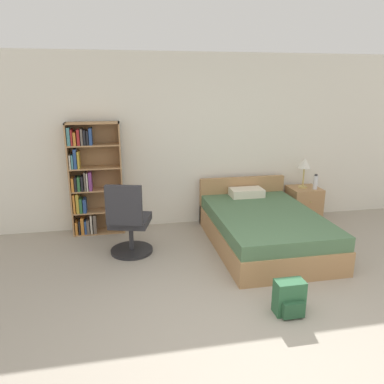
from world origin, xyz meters
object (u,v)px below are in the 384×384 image
(office_chair, at_px, (129,223))
(nightstand, at_px, (303,204))
(bookshelf, at_px, (90,180))
(bed, at_px, (263,227))
(backpack_green, at_px, (290,298))
(water_bottle, at_px, (315,182))
(table_lamp, at_px, (305,165))

(office_chair, xyz_separation_m, nightstand, (2.80, 0.75, -0.16))
(bookshelf, relative_size, office_chair, 1.66)
(bed, xyz_separation_m, backpack_green, (-0.35, -1.60, -0.09))
(water_bottle, bearing_deg, backpack_green, -122.86)
(office_chair, height_order, backpack_green, office_chair)
(water_bottle, distance_m, backpack_green, 2.73)
(bookshelf, relative_size, backpack_green, 4.79)
(bed, height_order, water_bottle, water_bottle)
(office_chair, bearing_deg, bed, -0.28)
(bookshelf, relative_size, table_lamp, 3.45)
(water_bottle, xyz_separation_m, backpack_green, (-1.45, -2.25, -0.51))
(nightstand, xyz_separation_m, table_lamp, (-0.03, 0.02, 0.65))
(nightstand, bearing_deg, table_lamp, 140.10)
(bookshelf, height_order, office_chair, bookshelf)
(backpack_green, bearing_deg, bookshelf, 128.27)
(water_bottle, bearing_deg, bed, -149.53)
(bed, relative_size, nightstand, 3.70)
(bookshelf, xyz_separation_m, water_bottle, (3.43, -0.25, -0.14))
(office_chair, bearing_deg, water_bottle, 12.37)
(water_bottle, bearing_deg, office_chair, -167.63)
(water_bottle, bearing_deg, bookshelf, 175.88)
(table_lamp, height_order, water_bottle, table_lamp)
(office_chair, xyz_separation_m, backpack_green, (1.46, -1.61, -0.27))
(bed, height_order, nightstand, bed)
(table_lamp, xyz_separation_m, water_bottle, (0.14, -0.13, -0.26))
(nightstand, distance_m, backpack_green, 2.72)
(nightstand, relative_size, table_lamp, 1.17)
(bed, height_order, office_chair, office_chair)
(office_chair, xyz_separation_m, water_bottle, (2.92, 0.64, 0.23))
(backpack_green, bearing_deg, nightstand, 60.42)
(bed, relative_size, office_chair, 2.09)
(table_lamp, distance_m, water_bottle, 0.32)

